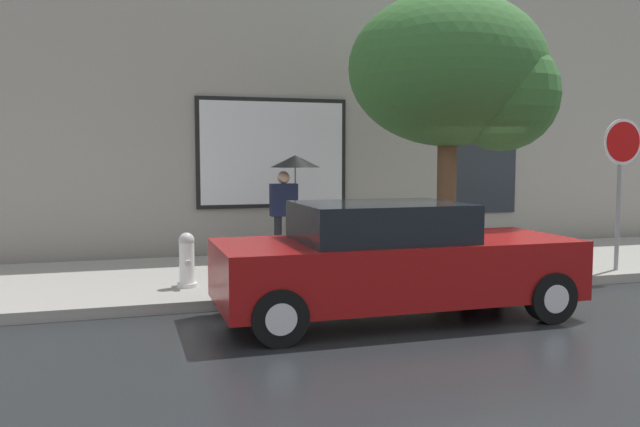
{
  "coord_description": "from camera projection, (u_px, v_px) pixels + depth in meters",
  "views": [
    {
      "loc": [
        -4.51,
        -7.55,
        2.05
      ],
      "look_at": [
        -1.67,
        1.8,
        1.2
      ],
      "focal_mm": 36.51,
      "sensor_mm": 36.0,
      "label": 1
    }
  ],
  "objects": [
    {
      "name": "pedestrian_with_umbrella",
      "position": [
        291.0,
        179.0,
        11.78
      ],
      "size": [
        0.91,
        0.9,
        1.93
      ],
      "color": "black",
      "rests_on": "sidewalk"
    },
    {
      "name": "parked_car",
      "position": [
        393.0,
        261.0,
        8.26
      ],
      "size": [
        4.55,
        1.86,
        1.48
      ],
      "color": "maroon",
      "rests_on": "ground"
    },
    {
      "name": "fire_hydrant",
      "position": [
        187.0,
        260.0,
        9.51
      ],
      "size": [
        0.3,
        0.44,
        0.8
      ],
      "color": "white",
      "rests_on": "sidewalk"
    },
    {
      "name": "ground_plane",
      "position": [
        479.0,
        311.0,
        8.68
      ],
      "size": [
        60.0,
        60.0,
        0.0
      ],
      "primitive_type": "plane",
      "color": "black"
    },
    {
      "name": "building_facade",
      "position": [
        345.0,
        89.0,
        13.62
      ],
      "size": [
        20.0,
        0.67,
        7.0
      ],
      "color": "#9E998E",
      "rests_on": "ground"
    },
    {
      "name": "street_tree",
      "position": [
        459.0,
        76.0,
        10.41
      ],
      "size": [
        3.28,
        2.79,
        4.53
      ],
      "color": "#4C3823",
      "rests_on": "sidewalk"
    },
    {
      "name": "sidewalk",
      "position": [
        390.0,
        269.0,
        11.53
      ],
      "size": [
        20.0,
        4.0,
        0.15
      ],
      "primitive_type": "cube",
      "color": "gray",
      "rests_on": "ground"
    },
    {
      "name": "stop_sign",
      "position": [
        621.0,
        164.0,
        10.81
      ],
      "size": [
        0.76,
        0.1,
        2.53
      ],
      "color": "gray",
      "rests_on": "sidewalk"
    }
  ]
}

